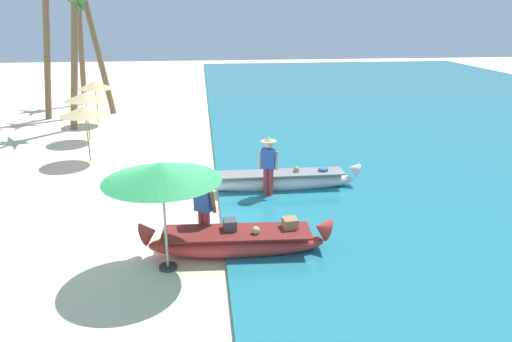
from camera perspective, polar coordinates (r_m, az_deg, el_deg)
The scene contains 15 objects.
ground_plane at distance 11.07m, azimuth -9.63°, elevation -8.01°, with size 80.00×80.00×0.00m, color beige.
sea at distance 22.30m, azimuth 27.44°, elevation 3.94°, with size 24.00×56.00×0.10m, color teal.
boat_red_foreground at distance 10.15m, azimuth -2.25°, elevation -8.39°, with size 4.04×1.04×0.85m.
boat_white_midground at distance 13.60m, azimuth 2.70°, elevation -1.18°, with size 4.73×0.71×0.83m.
person_vendor_hatted at distance 12.87m, azimuth 1.49°, elevation 0.97°, with size 0.58×0.44×1.74m.
person_tourist_customer at distance 10.35m, azimuth -6.26°, elevation -4.17°, with size 0.57×0.47×1.64m.
patio_umbrella_large at distance 9.11m, azimuth -11.17°, elevation -0.12°, with size 2.26×2.26×2.23m.
parasol_row_0 at distance 16.90m, azimuth -19.72°, elevation 6.77°, with size 1.60×1.60×1.91m.
parasol_row_1 at distance 19.73m, azimuth -19.69°, elevation 8.35°, with size 1.60×1.60×1.91m.
parasol_row_2 at distance 22.61m, azimuth -18.64°, elevation 9.65°, with size 1.60×1.60×1.91m.
palm_tree_tall_inland at distance 24.19m, azimuth -23.82°, elevation 18.12°, with size 2.64×2.35×6.64m.
palm_tree_leaning_seaward at distance 24.86m, azimuth -19.66°, elevation 18.59°, with size 2.65×2.64×6.78m.
palm_tree_mid_cluster at distance 27.72m, azimuth -20.30°, elevation 17.18°, with size 2.84×2.33×5.96m.
palm_tree_far_behind at distance 21.58m, azimuth -20.84°, elevation 18.23°, with size 2.64×2.94×6.40m.
paddle at distance 9.41m, azimuth -0.54°, elevation -12.65°, with size 0.38×1.74×0.05m.
Camera 1 is at (0.70, -9.89, 4.92)m, focal length 33.58 mm.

